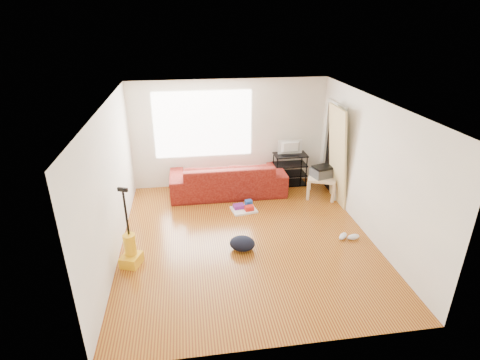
{
  "coord_description": "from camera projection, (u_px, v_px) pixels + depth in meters",
  "views": [
    {
      "loc": [
        -0.97,
        -5.8,
        3.79
      ],
      "look_at": [
        -0.03,
        0.6,
        0.92
      ],
      "focal_mm": 28.0,
      "sensor_mm": 36.0,
      "label": 1
    }
  ],
  "objects": [
    {
      "name": "side_table",
      "position": [
        322.0,
        180.0,
        8.36
      ],
      "size": [
        0.77,
        0.77,
        0.48
      ],
      "rotation": [
        0.0,
        0.0,
        -0.38
      ],
      "color": "#CBB58C",
      "rests_on": "ground"
    },
    {
      "name": "bucket",
      "position": [
        212.0,
        197.0,
        8.46
      ],
      "size": [
        0.31,
        0.31,
        0.27
      ],
      "primitive_type": "cylinder",
      "rotation": [
        0.0,
        0.0,
        0.14
      ],
      "color": "#234FAD",
      "rests_on": "ground"
    },
    {
      "name": "printer",
      "position": [
        323.0,
        172.0,
        8.28
      ],
      "size": [
        0.54,
        0.46,
        0.24
      ],
      "rotation": [
        0.0,
        0.0,
        0.28
      ],
      "color": "#383839",
      "rests_on": "side_table"
    },
    {
      "name": "backpack",
      "position": [
        242.0,
        249.0,
        6.58
      ],
      "size": [
        0.53,
        0.47,
        0.25
      ],
      "primitive_type": "ellipsoid",
      "rotation": [
        0.0,
        0.0,
        -0.28
      ],
      "color": "black",
      "rests_on": "ground"
    },
    {
      "name": "tv",
      "position": [
        291.0,
        148.0,
        8.72
      ],
      "size": [
        0.58,
        0.08,
        0.33
      ],
      "primitive_type": "imported",
      "rotation": [
        0.0,
        0.0,
        3.14
      ],
      "color": "black",
      "rests_on": "tv_stand"
    },
    {
      "name": "door_panel",
      "position": [
        332.0,
        201.0,
        8.28
      ],
      "size": [
        0.26,
        0.85,
        2.11
      ],
      "primitive_type": "cube",
      "rotation": [
        0.0,
        -0.1,
        0.0
      ],
      "color": "tan",
      "rests_on": "ground"
    },
    {
      "name": "cleaning_tray",
      "position": [
        244.0,
        208.0,
        7.88
      ],
      "size": [
        0.56,
        0.48,
        0.18
      ],
      "rotation": [
        0.0,
        0.0,
        0.18
      ],
      "color": "white",
      "rests_on": "ground"
    },
    {
      "name": "toilet_paper",
      "position": [
        211.0,
        189.0,
        8.41
      ],
      "size": [
        0.11,
        0.11,
        0.1
      ],
      "primitive_type": "cylinder",
      "color": "silver",
      "rests_on": "bucket"
    },
    {
      "name": "room",
      "position": [
        249.0,
        172.0,
        6.55
      ],
      "size": [
        4.51,
        5.01,
        2.51
      ],
      "color": "maroon",
      "rests_on": "ground"
    },
    {
      "name": "sneakers",
      "position": [
        348.0,
        236.0,
        6.87
      ],
      "size": [
        0.43,
        0.25,
        0.1
      ],
      "rotation": [
        0.0,
        0.0,
        0.34
      ],
      "color": "silver",
      "rests_on": "ground"
    },
    {
      "name": "sofa",
      "position": [
        228.0,
        193.0,
        8.66
      ],
      "size": [
        2.6,
        1.02,
        0.76
      ],
      "primitive_type": "imported",
      "rotation": [
        0.0,
        0.0,
        3.14
      ],
      "color": "#400303",
      "rests_on": "ground"
    },
    {
      "name": "vacuum",
      "position": [
        131.0,
        251.0,
        6.11
      ],
      "size": [
        0.38,
        0.41,
        1.36
      ],
      "rotation": [
        0.0,
        0.0,
        -0.37
      ],
      "color": "#E9A812",
      "rests_on": "ground"
    },
    {
      "name": "tv_stand",
      "position": [
        290.0,
        169.0,
        8.95
      ],
      "size": [
        0.78,
        0.45,
        0.77
      ],
      "rotation": [
        0.0,
        0.0,
        0.01
      ],
      "color": "black",
      "rests_on": "ground"
    }
  ]
}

